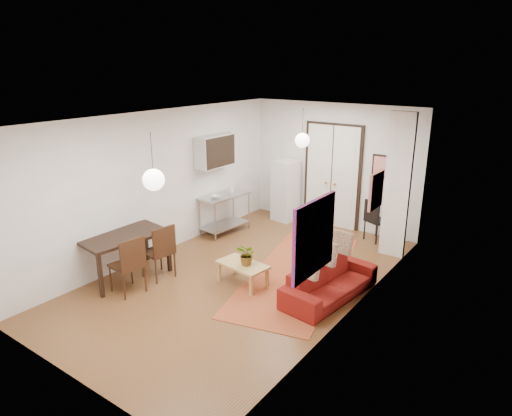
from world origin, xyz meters
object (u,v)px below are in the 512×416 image
Objects in this scene: kitchen_counter at (225,208)px; fridge at (286,191)px; sofa at (330,282)px; dining_chair_far at (131,258)px; dining_table at (124,240)px; black_side_chair at (379,216)px; coffee_table at (243,266)px; dining_chair_near at (162,245)px.

kitchen_counter is 0.82× the size of fridge.
dining_chair_far is (-2.89, -1.73, 0.32)m from sofa.
dining_table reaches higher than sofa.
fridge is at bearing 25.37° from black_side_chair.
coffee_table is at bearing 115.41° from sofa.
sofa is at bearing 117.32° from dining_chair_near.
fridge is (0.67, 1.56, 0.17)m from kitchen_counter.
dining_table is (0.00, -2.85, 0.15)m from kitchen_counter.
sofa is 1.97× the size of coffee_table.
dining_chair_near reaches higher than sofa.
sofa is at bearing 18.25° from coffee_table.
dining_chair_near is 0.70m from dining_chair_far.
fridge reaches higher than coffee_table.
dining_chair_near is 1.10× the size of black_side_chair.
kitchen_counter is (-1.92, 1.84, 0.23)m from coffee_table.
coffee_table is 2.20m from dining_table.
dining_chair_far reaches higher than black_side_chair.
black_side_chair is (2.38, 0.09, -0.21)m from fridge.
kitchen_counter is 2.44m from dining_chair_near.
coffee_table is 0.78× the size of kitchen_counter.
sofa is 1.54× the size of kitchen_counter.
sofa is 3.72m from dining_table.
coffee_table is 3.67m from black_side_chair.
dining_chair_near is at bearing -72.88° from kitchen_counter.
coffee_table is 1.56m from dining_chair_near.
kitchen_counter is at bearing 90.00° from dining_table.
dining_chair_near is 1.00× the size of dining_chair_far.
kitchen_counter is 0.77× the size of dining_table.
dining_chair_far is (-0.18, -4.65, -0.16)m from fridge.
kitchen_counter reaches higher than dining_table.
dining_chair_near is (0.48, -2.40, 0.01)m from kitchen_counter.
coffee_table is 0.60× the size of dining_table.
dining_table reaches higher than coffee_table.
coffee_table is (-1.46, -0.48, 0.07)m from sofa.
sofa reaches higher than coffee_table.
dining_chair_near is 4.78m from black_side_chair.
fridge reaches higher than kitchen_counter.
coffee_table is 0.94× the size of dining_chair_near.
dining_chair_near is at bearing -84.67° from fridge.
fridge is 2.39m from black_side_chair.
fridge is at bearing 81.40° from dining_table.
coffee_table is at bearing 118.73° from dining_chair_near.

